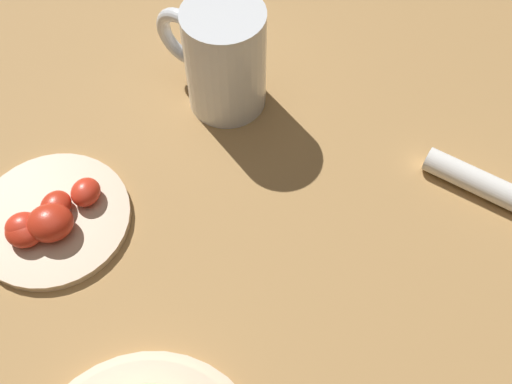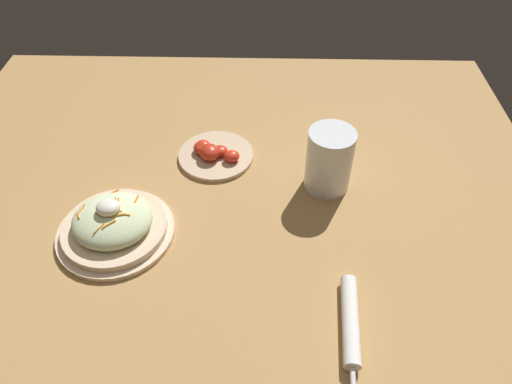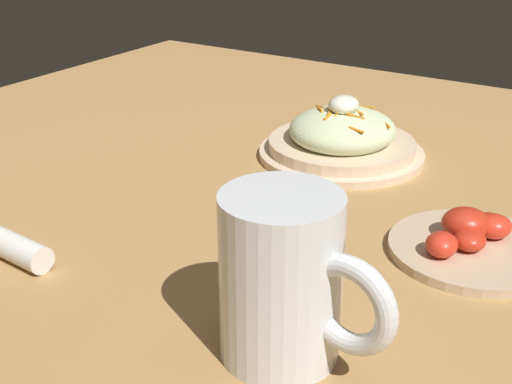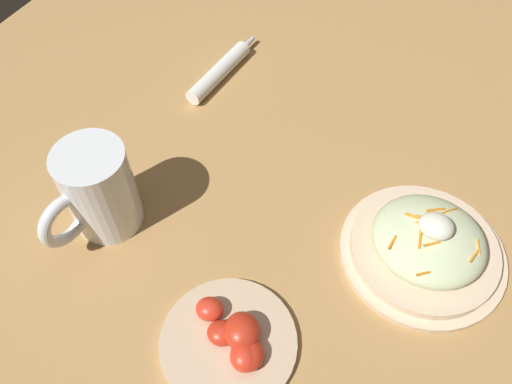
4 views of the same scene
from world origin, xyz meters
name	(u,v)px [view 3 (image 3 of 4)]	position (x,y,z in m)	size (l,w,h in m)	color
ground_plane	(259,214)	(0.00, 0.00, 0.00)	(1.43, 1.43, 0.00)	#B2844C
salad_plate	(342,139)	(-0.22, 0.00, 0.03)	(0.24, 0.24, 0.09)	beige
beer_mug	(283,286)	(0.22, 0.16, 0.07)	(0.10, 0.16, 0.14)	white
tomato_plate	(472,241)	(-0.04, 0.24, 0.01)	(0.18, 0.18, 0.04)	#D1B28E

